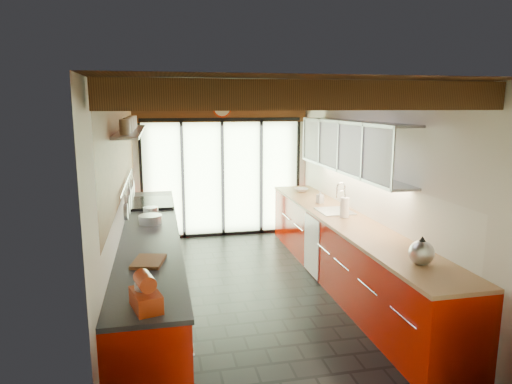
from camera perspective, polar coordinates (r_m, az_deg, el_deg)
ground at (r=6.12m, az=-0.45°, el=-12.32°), size 5.50×5.50×0.00m
room_shell at (r=5.68m, az=-0.47°, el=3.20°), size 5.50×5.50×5.50m
ceiling_beams at (r=6.00m, az=-1.23°, el=11.35°), size 3.14×5.06×4.90m
glass_door at (r=8.32m, az=-4.24°, el=5.66°), size 2.95×0.10×2.90m
left_counter at (r=5.85m, az=-12.93°, el=-8.90°), size 0.68×5.00×0.92m
range_stove at (r=7.23m, az=-12.81°, el=-4.98°), size 0.66×0.90×0.97m
right_counter at (r=6.33m, az=11.01°, el=-7.30°), size 0.68×5.00×0.92m
sink_assembly at (r=6.55m, az=9.92°, el=-2.09°), size 0.45×0.52×0.43m
upper_cabinets_right at (r=6.38m, az=11.71°, el=5.60°), size 0.34×3.00×3.00m
left_wall_fixtures at (r=5.73m, az=-15.43°, el=4.81°), size 0.28×2.60×0.96m
stand_mixer at (r=3.55m, az=-13.63°, el=-12.27°), size 0.26×0.36×0.29m
pot_large at (r=6.35m, az=-13.02°, el=-2.41°), size 0.24×0.24×0.13m
pot_small at (r=5.96m, az=-13.06°, el=-3.35°), size 0.38×0.38×0.11m
cutting_board at (r=4.53m, az=-13.28°, el=-8.45°), size 0.35×0.43×0.03m
kettle at (r=4.63m, az=19.99°, el=-6.97°), size 0.32×0.34×0.28m
paper_towel at (r=6.21m, az=11.02°, el=-1.95°), size 0.16×0.16×0.32m
soap_bottle at (r=7.07m, az=8.02°, el=-0.59°), size 0.11×0.11×0.20m
bowl at (r=7.98m, az=5.66°, el=0.26°), size 0.26×0.26×0.06m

